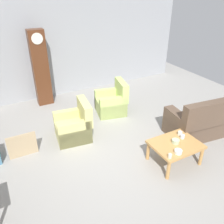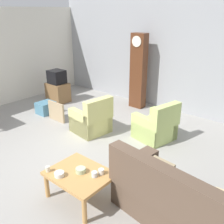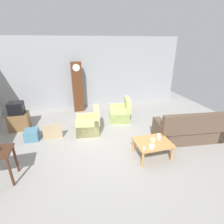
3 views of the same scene
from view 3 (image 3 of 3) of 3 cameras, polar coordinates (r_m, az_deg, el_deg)
The scene contains 16 objects.
ground_plane at distance 5.50m, azimuth 0.72°, elevation -10.49°, with size 10.40×10.40×0.00m, color #999691.
garage_door_wall at distance 8.24m, azimuth -6.20°, elevation 12.75°, with size 8.40×0.16×3.20m, color #9EA0A5.
couch_floral at distance 6.02m, azimuth 24.23°, elevation -5.64°, with size 2.19×1.12×1.04m.
armchair_olive_near at distance 6.03m, azimuth -7.65°, elevation -4.16°, with size 0.88×0.86×0.92m.
armchair_olive_far at distance 6.90m, azimuth 2.92°, elevation -0.36°, with size 0.94×0.91×0.92m.
coffee_table_wood at distance 4.89m, azimuth 13.39°, elevation -10.27°, with size 0.96×0.76×0.47m.
grandfather_clock at distance 7.77m, azimuth -11.43°, elevation 8.07°, with size 0.44×0.30×2.19m.
tv_stand_cabinet at distance 7.05m, azimuth -28.54°, elevation -2.76°, with size 0.68×0.52×0.61m, color brown.
tv_crt at distance 6.87m, azimuth -29.34°, elevation 1.13°, with size 0.48×0.44×0.42m, color black.
framed_picture_leaning at distance 5.94m, azimuth -19.19°, elevation -6.22°, with size 0.60×0.05×0.52m, color tan.
storage_box_blue at distance 6.21m, azimuth -25.15°, elevation -6.88°, with size 0.42×0.48×0.33m, color teal.
cup_white_porcelain at distance 5.09m, azimuth 15.26°, elevation -7.56°, with size 0.09×0.09×0.09m, color white.
cup_blue_rimmed at distance 5.00m, azimuth 15.54°, elevation -8.26°, with size 0.09×0.09×0.08m, color silver.
cup_cream_tall at distance 4.45m, azimuth 10.61°, elevation -11.87°, with size 0.07×0.07×0.09m, color beige.
bowl_white_stacked at distance 4.57m, azimuth 13.08°, elevation -11.20°, with size 0.15×0.15×0.07m, color white.
bowl_shallow_green at distance 4.85m, azimuth 13.45°, elevation -9.09°, with size 0.15×0.15×0.08m, color #B2C69E.
Camera 3 is at (-1.26, -4.42, 3.01)m, focal length 27.42 mm.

